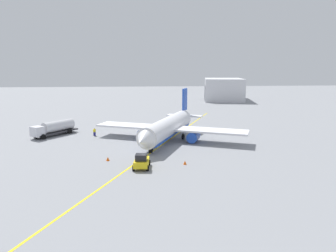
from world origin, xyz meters
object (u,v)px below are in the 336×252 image
Objects in this scene: refueling_worker at (94,132)px; safety_cone_nose at (185,163)px; airplane at (169,127)px; pushback_tug at (142,161)px; safety_cone_wingtip at (108,159)px; fuel_tanker at (54,128)px.

refueling_worker is 3.00× the size of safety_cone_nose.
airplane reaches higher than safety_cone_nose.
pushback_tug is (17.17, -5.77, -1.68)m from airplane.
airplane reaches higher than refueling_worker.
pushback_tug is 6.72m from safety_cone_wingtip.
refueling_worker is (1.14, 8.62, -0.91)m from fuel_tanker.
fuel_tanker is at bearing -146.38° from safety_cone_wingtip.
airplane is 17.82× the size of refueling_worker.
pushback_tug is 6.12× the size of safety_cone_wingtip.
pushback_tug is 24.91m from refueling_worker.
refueling_worker is at bearing -143.16° from safety_cone_nose.
safety_cone_wingtip is (12.99, -10.99, -2.37)m from airplane.
safety_cone_nose is (16.07, 0.77, -2.40)m from airplane.
safety_cone_nose is 0.91× the size of safety_cone_wingtip.
airplane is at bearing 74.15° from fuel_tanker.
airplane is 3.08× the size of fuel_tanker.
safety_cone_wingtip is (-4.18, -5.22, -0.70)m from pushback_tug.
airplane is 53.43× the size of safety_cone_nose.
pushback_tug is at bearing 51.28° from safety_cone_wingtip.
fuel_tanker is at bearing -132.59° from safety_cone_nose.
airplane is 17.18m from safety_cone_wingtip.
pushback_tug is 6.67m from safety_cone_nose.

